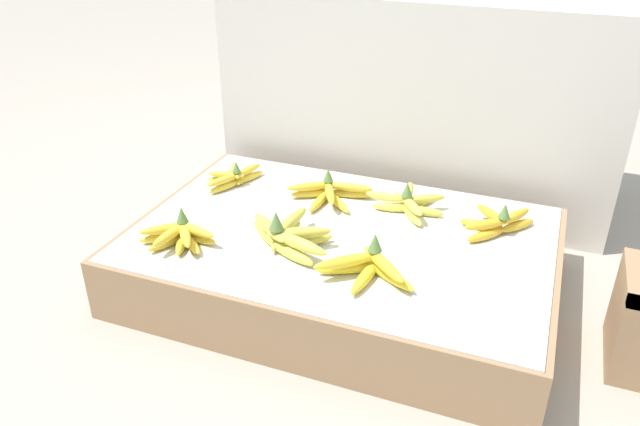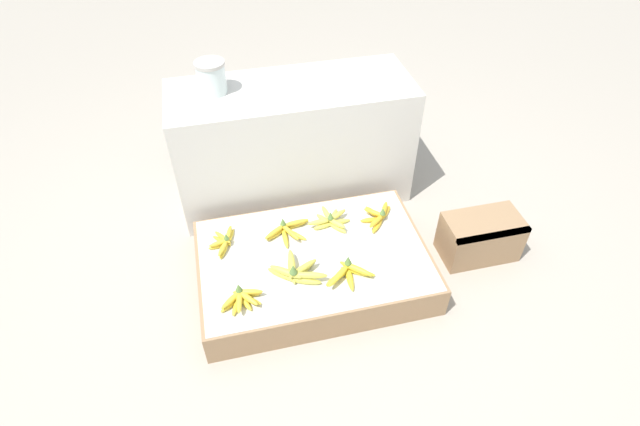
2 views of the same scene
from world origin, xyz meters
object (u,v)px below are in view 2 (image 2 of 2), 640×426
object	(u,v)px
banana_bunch_middle_right	(378,216)
banana_bunch_front_midright	(348,273)
glass_jar	(211,77)
foam_tray_white	(291,89)
banana_bunch_middle_midleft	(287,230)
wooden_crate	(480,237)
banana_bunch_front_left	(241,298)
banana_bunch_front_midleft	(296,272)
banana_bunch_middle_midright	(331,220)
banana_bunch_middle_left	(224,241)

from	to	relation	value
banana_bunch_middle_right	banana_bunch_front_midright	bearing A→B (deg)	-127.21
glass_jar	foam_tray_white	distance (m)	0.39
banana_bunch_front_midright	glass_jar	size ratio (longest dim) A/B	1.53
foam_tray_white	banana_bunch_middle_midleft	bearing A→B (deg)	-105.40
wooden_crate	banana_bunch_front_midright	size ratio (longest dim) A/B	1.56
banana_bunch_front_left	glass_jar	size ratio (longest dim) A/B	1.24
banana_bunch_front_midright	banana_bunch_middle_midleft	world-z (taller)	banana_bunch_front_midright
banana_bunch_front_midleft	banana_bunch_middle_midright	size ratio (longest dim) A/B	1.19
banana_bunch_front_midleft	banana_bunch_middle_left	world-z (taller)	banana_bunch_front_midleft
foam_tray_white	banana_bunch_middle_right	bearing A→B (deg)	-55.51
banana_bunch_middle_right	glass_jar	bearing A→B (deg)	141.94
banana_bunch_middle_right	foam_tray_white	distance (m)	0.78
banana_bunch_middle_midright	glass_jar	world-z (taller)	glass_jar
banana_bunch_front_left	banana_bunch_middle_right	bearing A→B (deg)	25.94
banana_bunch_middle_right	banana_bunch_front_left	bearing A→B (deg)	-154.06
banana_bunch_middle_left	foam_tray_white	distance (m)	0.83
foam_tray_white	glass_jar	bearing A→B (deg)	169.38
glass_jar	wooden_crate	bearing A→B (deg)	-31.86
banana_bunch_front_midleft	banana_bunch_front_midright	size ratio (longest dim) A/B	1.07
banana_bunch_middle_right	foam_tray_white	bearing A→B (deg)	124.49
banana_bunch_front_midleft	banana_bunch_middle_midright	world-z (taller)	banana_bunch_front_midleft
banana_bunch_front_left	banana_bunch_middle_left	world-z (taller)	banana_bunch_front_left
banana_bunch_middle_left	banana_bunch_middle_right	bearing A→B (deg)	-0.20
banana_bunch_front_left	banana_bunch_middle_right	distance (m)	0.83
banana_bunch_middle_midleft	banana_bunch_middle_right	size ratio (longest dim) A/B	1.19
banana_bunch_middle_left	glass_jar	size ratio (longest dim) A/B	1.24
foam_tray_white	banana_bunch_middle_midright	bearing A→B (deg)	-78.53
banana_bunch_front_midleft	wooden_crate	bearing A→B (deg)	4.86
banana_bunch_middle_right	foam_tray_white	world-z (taller)	foam_tray_white
banana_bunch_front_left	banana_bunch_front_midleft	bearing A→B (deg)	18.37
glass_jar	banana_bunch_front_left	bearing A→B (deg)	-91.55
banana_bunch_middle_left	foam_tray_white	bearing A→B (deg)	47.47
wooden_crate	glass_jar	world-z (taller)	glass_jar
wooden_crate	foam_tray_white	bearing A→B (deg)	140.64
wooden_crate	glass_jar	size ratio (longest dim) A/B	2.38
banana_bunch_front_left	glass_jar	bearing A→B (deg)	88.45
wooden_crate	banana_bunch_middle_midleft	world-z (taller)	banana_bunch_middle_midleft
banana_bunch_middle_midleft	banana_bunch_middle_right	world-z (taller)	banana_bunch_middle_right
wooden_crate	foam_tray_white	distance (m)	1.22
banana_bunch_front_midleft	banana_bunch_middle_midright	xyz separation A→B (m)	(0.24, 0.30, -0.01)
banana_bunch_front_midleft	banana_bunch_front_left	bearing A→B (deg)	-161.63
banana_bunch_middle_midright	foam_tray_white	distance (m)	0.69
banana_bunch_front_midright	banana_bunch_middle_right	bearing A→B (deg)	52.79
banana_bunch_middle_right	foam_tray_white	size ratio (longest dim) A/B	0.90
banana_bunch_front_midright	wooden_crate	bearing A→B (deg)	10.61
wooden_crate	banana_bunch_middle_right	distance (m)	0.54
glass_jar	banana_bunch_middle_midleft	bearing A→B (deg)	-66.01
wooden_crate	banana_bunch_middle_right	world-z (taller)	banana_bunch_middle_right
wooden_crate	banana_bunch_front_midright	world-z (taller)	banana_bunch_front_midright
wooden_crate	banana_bunch_front_left	bearing A→B (deg)	-172.19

